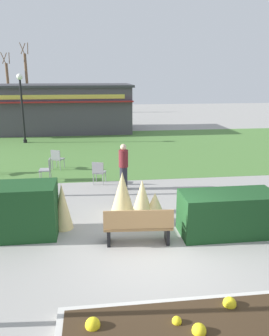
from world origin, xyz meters
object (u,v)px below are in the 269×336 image
person_strolling (123,167)px  cafe_chair_west (47,168)px  food_kiosk (58,108)px  cafe_chair_east (99,171)px  park_bench (138,226)px  cafe_chair_north (57,158)px  tree_left_bg (8,87)px  lamppost_far (22,100)px  parked_car_west_slot (67,112)px  tree_right_bg (27,82)px

person_strolling → cafe_chair_west: bearing=-47.3°
food_kiosk → cafe_chair_east: food_kiosk is taller
park_bench → cafe_chair_west: 6.29m
cafe_chair_north → tree_left_bg: tree_left_bg is taller
lamppost_far → tree_left_bg: tree_left_bg is taller
parked_car_west_slot → tree_right_bg: 7.46m
lamppost_far → cafe_chair_west: bearing=-74.0°
cafe_chair_north → parked_car_west_slot: 17.99m
cafe_chair_north → tree_left_bg: size_ratio=0.14×
food_kiosk → tree_right_bg: 13.43m
cafe_chair_west → person_strolling: (2.89, -1.40, 0.33)m
park_bench → tree_right_bg: tree_right_bg is taller
cafe_chair_east → person_strolling: 1.18m
cafe_chair_west → parked_car_west_slot: 19.62m
cafe_chair_west → parked_car_west_slot: (-0.52, 19.61, 0.12)m
park_bench → lamppost_far: (-5.15, 13.65, 2.11)m
park_bench → tree_right_bg: (-7.73, 30.70, 2.74)m
cafe_chair_east → tree_right_bg: size_ratio=0.12×
person_strolling → cafe_chair_east: bearing=-60.1°
park_bench → cafe_chair_west: bearing=116.9°
person_strolling → tree_right_bg: size_ratio=0.24×
cafe_chair_west → lamppost_far: bearing=106.0°
cafe_chair_north → person_strolling: size_ratio=0.53×
food_kiosk → cafe_chair_west: food_kiosk is taller
food_kiosk → cafe_chair_east: (2.64, -13.12, -1.16)m
park_bench → tree_right_bg: size_ratio=0.24×
cafe_chair_east → tree_left_bg: (-8.85, 25.86, 2.21)m
lamppost_far → parked_car_west_slot: 11.87m
cafe_chair_west → food_kiosk: bearing=93.0°
lamppost_far → tree_left_bg: size_ratio=0.66×
person_strolling → tree_right_bg: bearing=-95.2°
park_bench → parked_car_west_slot: bearing=97.6°
tree_left_bg → tree_right_bg: 2.03m
food_kiosk → park_bench: bearing=-79.0°
cafe_chair_west → parked_car_west_slot: bearing=91.5°
food_kiosk → person_strolling: bearing=-75.7°
cafe_chair_north → cafe_chair_east: bearing=-52.7°
cafe_chair_north → tree_right_bg: tree_right_bg is taller
cafe_chair_north → person_strolling: 4.05m
cafe_chair_north → parked_car_west_slot: bearing=92.4°
person_strolling → parked_car_west_slot: size_ratio=0.39×
cafe_chair_west → tree_right_bg: tree_right_bg is taller
food_kiosk → cafe_chair_east: 13.44m
park_bench → cafe_chair_east: (-0.85, 4.92, 0.05)m
lamppost_far → cafe_chair_west: lamppost_far is taller
tree_right_bg → food_kiosk: bearing=-71.5°
lamppost_far → food_kiosk: bearing=69.3°
parked_car_west_slot → tree_right_bg: size_ratio=0.61×
food_kiosk → cafe_chair_north: size_ratio=12.08×
cafe_chair_west → cafe_chair_east: bearing=-19.0°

